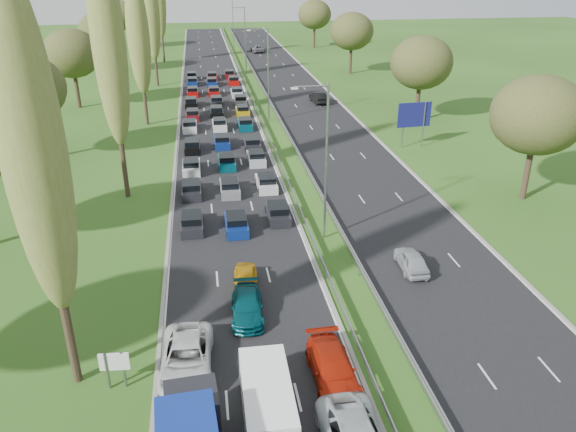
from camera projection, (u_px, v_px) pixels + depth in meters
ground at (267, 117)px, 77.01m from camera, size 260.00×260.00×0.00m
near_carriageway at (217, 115)px, 78.32m from camera, size 10.50×215.00×0.04m
far_carriageway at (312, 111)px, 80.20m from camera, size 10.50×215.00×0.04m
central_reservation at (265, 109)px, 79.03m from camera, size 2.36×215.00×0.32m
lamp_columns at (268, 76)px, 72.72m from camera, size 0.18×140.18×12.00m
poplar_row at (128, 36)px, 58.99m from camera, size 2.80×127.80×22.44m
woodland_left at (17, 96)px, 54.51m from camera, size 8.00×166.00×11.10m
woodland_right at (448, 75)px, 64.56m from camera, size 8.00×153.00×11.10m
traffic_queue_fill at (219, 120)px, 74.01m from camera, size 9.14×68.10×0.80m
near_car_2 at (187, 358)px, 29.31m from camera, size 2.95×5.89×1.60m
near_car_7 at (247, 306)px, 33.89m from camera, size 2.16×4.75×1.35m
near_car_8 at (245, 280)px, 36.62m from camera, size 1.89×4.03×1.33m
near_car_11 at (333, 369)px, 28.59m from camera, size 2.22×5.28×1.52m
far_car_0 at (412, 260)px, 39.00m from camera, size 1.83×4.16×1.39m
far_car_1 at (318, 97)px, 84.51m from camera, size 2.09×5.01×1.61m
far_car_2 at (257, 49)px, 130.85m from camera, size 3.09×5.91×1.59m
white_van_rear at (267, 399)px, 26.06m from camera, size 2.22×5.66×2.27m
info_sign at (115, 365)px, 27.92m from camera, size 1.50×0.21×2.10m
direction_sign at (414, 117)px, 63.39m from camera, size 3.99×0.42×5.20m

